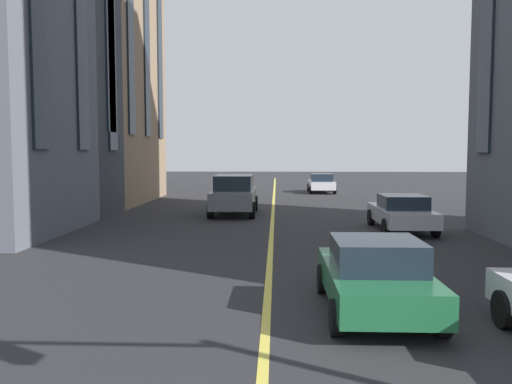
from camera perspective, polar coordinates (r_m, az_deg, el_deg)
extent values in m
cube|color=#D8C64C|center=(19.92, 1.75, -4.17)|extent=(80.00, 0.16, 0.01)
cube|color=#B7BABF|center=(20.46, 15.63, -2.44)|extent=(4.40, 1.80, 0.55)
cube|color=#19232D|center=(20.19, 15.80, -1.03)|extent=(1.85, 1.58, 0.50)
cylinder|color=black|center=(21.72, 12.51, -2.72)|extent=(0.64, 0.22, 0.64)
cylinder|color=black|center=(22.10, 16.93, -2.69)|extent=(0.64, 0.22, 0.64)
cylinder|color=black|center=(18.90, 14.07, -3.80)|extent=(0.64, 0.22, 0.64)
cylinder|color=black|center=(19.32, 19.10, -3.73)|extent=(0.64, 0.22, 0.64)
cylinder|color=black|center=(9.92, 25.62, -11.53)|extent=(0.64, 0.22, 0.64)
cube|color=slate|center=(24.86, -2.42, -0.67)|extent=(4.70, 1.95, 0.80)
cube|color=#19232D|center=(24.81, -2.43, 1.06)|extent=(2.59, 1.72, 0.70)
cylinder|color=black|center=(23.30, -0.44, -1.99)|extent=(0.76, 0.27, 0.76)
cylinder|color=black|center=(23.46, -5.01, -1.96)|extent=(0.76, 0.27, 0.76)
cylinder|color=black|center=(26.38, -0.12, -1.24)|extent=(0.76, 0.27, 0.76)
cylinder|color=black|center=(26.53, -4.16, -1.23)|extent=(0.76, 0.27, 0.76)
cube|color=silver|center=(38.51, 7.17, 0.79)|extent=(3.90, 1.75, 0.55)
cube|color=#19232D|center=(38.28, 7.20, 1.59)|extent=(1.64, 1.54, 0.55)
cylinder|color=black|center=(39.74, 5.80, 0.51)|extent=(0.60, 0.21, 0.60)
cylinder|color=black|center=(39.88, 8.21, 0.50)|extent=(0.60, 0.21, 0.60)
cylinder|color=black|center=(37.18, 6.05, 0.24)|extent=(0.60, 0.21, 0.60)
cylinder|color=black|center=(37.33, 8.62, 0.24)|extent=(0.60, 0.21, 0.60)
cube|color=#1E6038|center=(10.01, 12.86, -9.55)|extent=(3.90, 1.75, 0.55)
cube|color=#19232D|center=(9.71, 13.13, -6.67)|extent=(1.64, 1.54, 0.55)
cylinder|color=black|center=(11.20, 7.32, -9.43)|extent=(0.60, 0.21, 0.60)
cylinder|color=black|center=(11.47, 15.82, -9.23)|extent=(0.60, 0.21, 0.60)
cylinder|color=black|center=(8.74, 8.84, -13.44)|extent=(0.60, 0.21, 0.60)
cylinder|color=black|center=(9.08, 19.71, -12.96)|extent=(0.60, 0.21, 0.60)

